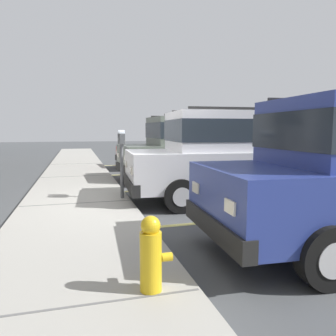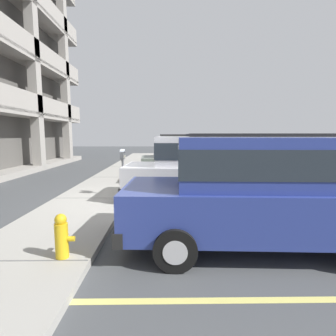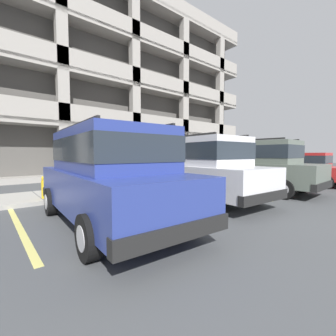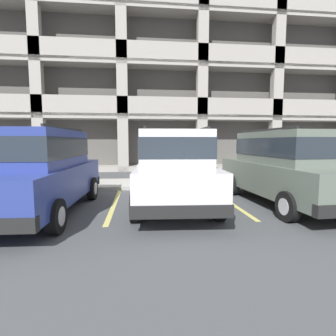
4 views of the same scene
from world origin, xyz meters
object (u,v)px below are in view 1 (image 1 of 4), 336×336
at_px(silver_suv, 235,152).
at_px(parking_meter_near, 121,148).
at_px(dark_hatchback, 196,146).
at_px(blue_coupe, 174,148).
at_px(fire_hydrant, 151,254).

xyz_separation_m(silver_suv, parking_meter_near, (0.32, 2.49, 0.12)).
xyz_separation_m(dark_hatchback, parking_meter_near, (-2.76, 2.73, 0.12)).
relative_size(blue_coupe, parking_meter_near, 3.15).
height_order(silver_suv, fire_hydrant, silver_suv).
bearing_deg(dark_hatchback, fire_hydrant, 153.48).
distance_m(blue_coupe, parking_meter_near, 7.04).
distance_m(dark_hatchback, parking_meter_near, 3.88).
height_order(silver_suv, blue_coupe, silver_suv).
height_order(dark_hatchback, parking_meter_near, dark_hatchback).
distance_m(silver_suv, blue_coupe, 6.68).
height_order(silver_suv, dark_hatchback, same).
bearing_deg(silver_suv, dark_hatchback, -1.12).
bearing_deg(fire_hydrant, dark_hatchback, -23.57).
bearing_deg(fire_hydrant, parking_meter_near, -4.06).
height_order(dark_hatchback, blue_coupe, dark_hatchback).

